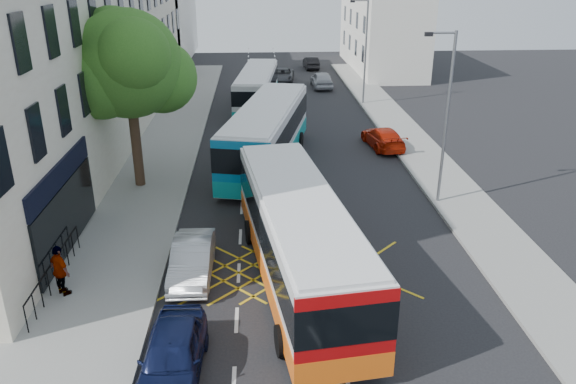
{
  "coord_description": "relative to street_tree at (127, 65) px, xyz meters",
  "views": [
    {
      "loc": [
        -2.4,
        -12.5,
        11.02
      ],
      "look_at": [
        -1.18,
        8.59,
        2.2
      ],
      "focal_mm": 35.0,
      "sensor_mm": 36.0,
      "label": 1
    }
  ],
  "objects": [
    {
      "name": "ground",
      "position": [
        8.51,
        -14.97,
        -6.29
      ],
      "size": [
        120.0,
        120.0,
        0.0
      ],
      "primitive_type": "plane",
      "color": "black",
      "rests_on": "ground"
    },
    {
      "name": "pavement_left",
      "position": [
        0.01,
        0.03,
        -6.22
      ],
      "size": [
        5.0,
        70.0,
        0.15
      ],
      "primitive_type": "cube",
      "color": "gray",
      "rests_on": "ground"
    },
    {
      "name": "pavement_right",
      "position": [
        16.01,
        0.03,
        -6.22
      ],
      "size": [
        3.0,
        70.0,
        0.15
      ],
      "primitive_type": "cube",
      "color": "gray",
      "rests_on": "ground"
    },
    {
      "name": "terrace_main",
      "position": [
        -5.49,
        9.52,
        0.46
      ],
      "size": [
        8.3,
        45.0,
        13.5
      ],
      "color": "beige",
      "rests_on": "ground"
    },
    {
      "name": "terrace_far",
      "position": [
        -5.49,
        40.03,
        -1.29
      ],
      "size": [
        8.0,
        20.0,
        10.0
      ],
      "primitive_type": "cube",
      "color": "silver",
      "rests_on": "ground"
    },
    {
      "name": "building_right",
      "position": [
        19.51,
        33.03,
        -2.29
      ],
      "size": [
        6.0,
        18.0,
        8.0
      ],
      "primitive_type": "cube",
      "color": "silver",
      "rests_on": "ground"
    },
    {
      "name": "street_tree",
      "position": [
        0.0,
        0.0,
        0.0
      ],
      "size": [
        6.3,
        5.7,
        8.8
      ],
      "color": "#382619",
      "rests_on": "pavement_left"
    },
    {
      "name": "lamp_near",
      "position": [
        14.71,
        -2.97,
        -1.68
      ],
      "size": [
        1.45,
        0.15,
        8.0
      ],
      "color": "slate",
      "rests_on": "pavement_right"
    },
    {
      "name": "lamp_far",
      "position": [
        14.71,
        17.03,
        -1.68
      ],
      "size": [
        1.45,
        0.15,
        8.0
      ],
      "color": "slate",
      "rests_on": "pavement_right"
    },
    {
      "name": "railings",
      "position": [
        -1.19,
        -9.67,
        -5.57
      ],
      "size": [
        0.08,
        5.6,
        1.14
      ],
      "primitive_type": null,
      "color": "black",
      "rests_on": "pavement_left"
    },
    {
      "name": "bus_near",
      "position": [
        7.53,
        -9.62,
        -4.5
      ],
      "size": [
        4.39,
        12.37,
        3.4
      ],
      "rotation": [
        0.0,
        0.0,
        0.13
      ],
      "color": "silver",
      "rests_on": "ground"
    },
    {
      "name": "bus_mid",
      "position": [
        6.69,
        3.06,
        -4.46
      ],
      "size": [
        5.5,
        12.7,
        3.48
      ],
      "rotation": [
        0.0,
        0.0,
        -0.22
      ],
      "color": "silver",
      "rests_on": "ground"
    },
    {
      "name": "bus_far",
      "position": [
        6.21,
        16.15,
        -4.69
      ],
      "size": [
        3.65,
        11.03,
        3.04
      ],
      "rotation": [
        0.0,
        0.0,
        -0.11
      ],
      "color": "silver",
      "rests_on": "ground"
    },
    {
      "name": "parked_car_blue",
      "position": [
        3.61,
        -14.57,
        -5.57
      ],
      "size": [
        1.83,
        4.3,
        1.45
      ],
      "primitive_type": "imported",
      "rotation": [
        0.0,
        0.0,
        -0.03
      ],
      "color": "#0E1538",
      "rests_on": "ground"
    },
    {
      "name": "parked_car_silver",
      "position": [
        3.61,
        -9.04,
        -5.61
      ],
      "size": [
        1.48,
        4.16,
        1.37
      ],
      "primitive_type": "imported",
      "rotation": [
        0.0,
        0.0,
        -0.01
      ],
      "color": "#B1B5B9",
      "rests_on": "ground"
    },
    {
      "name": "red_hatchback",
      "position": [
        14.01,
        5.85,
        -5.65
      ],
      "size": [
        2.34,
        4.6,
        1.28
      ],
      "primitive_type": "imported",
      "rotation": [
        0.0,
        0.0,
        3.27
      ],
      "color": "#B51E07",
      "rests_on": "ground"
    },
    {
      "name": "distant_car_grey",
      "position": [
        8.73,
        26.57,
        -5.68
      ],
      "size": [
        2.47,
        4.57,
        1.22
      ],
      "primitive_type": "imported",
      "rotation": [
        0.0,
        0.0,
        -0.11
      ],
      "color": "#3A3C41",
      "rests_on": "ground"
    },
    {
      "name": "distant_car_silver",
      "position": [
        12.17,
        23.68,
        -5.55
      ],
      "size": [
        1.86,
        4.4,
        1.49
      ],
      "primitive_type": "imported",
      "rotation": [
        0.0,
        0.0,
        3.17
      ],
      "color": "#B0B1B8",
      "rests_on": "ground"
    },
    {
      "name": "distant_car_dark",
      "position": [
        12.11,
        33.32,
        -5.66
      ],
      "size": [
        1.55,
        3.91,
        1.27
      ],
      "primitive_type": "imported",
      "rotation": [
        0.0,
        0.0,
        3.2
      ],
      "color": "black",
      "rests_on": "ground"
    },
    {
      "name": "pedestrian_far",
      "position": [
        -0.75,
        -10.29,
        -5.2
      ],
      "size": [
        1.12,
        1.08,
        1.88
      ],
      "primitive_type": "imported",
      "rotation": [
        0.0,
        0.0,
        2.4
      ],
      "color": "gray",
      "rests_on": "pavement_left"
    }
  ]
}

